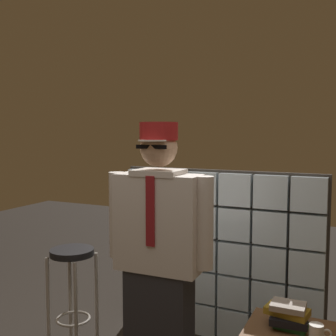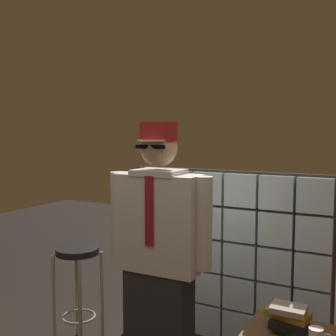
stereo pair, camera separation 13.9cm
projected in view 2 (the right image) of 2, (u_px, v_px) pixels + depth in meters
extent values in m
cube|color=silver|center=(150.00, 306.00, 3.76)|extent=(0.26, 0.08, 0.26)
cube|color=silver|center=(178.00, 312.00, 3.63)|extent=(0.26, 0.08, 0.26)
cube|color=silver|center=(207.00, 319.00, 3.49)|extent=(0.26, 0.08, 0.26)
cube|color=silver|center=(239.00, 327.00, 3.36)|extent=(0.26, 0.08, 0.26)
cube|color=silver|center=(273.00, 335.00, 3.23)|extent=(0.26, 0.08, 0.26)
cube|color=silver|center=(150.00, 276.00, 3.74)|extent=(0.26, 0.08, 0.26)
cube|color=silver|center=(178.00, 281.00, 3.60)|extent=(0.26, 0.08, 0.26)
cube|color=silver|center=(207.00, 287.00, 3.47)|extent=(0.26, 0.08, 0.26)
cube|color=silver|center=(239.00, 293.00, 3.33)|extent=(0.26, 0.08, 0.26)
cube|color=silver|center=(274.00, 300.00, 3.20)|extent=(0.26, 0.08, 0.26)
cube|color=silver|center=(312.00, 308.00, 3.07)|extent=(0.26, 0.08, 0.26)
cube|color=silver|center=(150.00, 246.00, 3.71)|extent=(0.26, 0.08, 0.26)
cube|color=silver|center=(178.00, 250.00, 3.58)|extent=(0.26, 0.08, 0.26)
cube|color=silver|center=(208.00, 255.00, 3.44)|extent=(0.26, 0.08, 0.26)
cube|color=silver|center=(240.00, 260.00, 3.31)|extent=(0.26, 0.08, 0.26)
cube|color=silver|center=(275.00, 265.00, 3.18)|extent=(0.26, 0.08, 0.26)
cube|color=silver|center=(313.00, 271.00, 3.04)|extent=(0.26, 0.08, 0.26)
cube|color=silver|center=(150.00, 215.00, 3.69)|extent=(0.26, 0.08, 0.26)
cube|color=silver|center=(178.00, 218.00, 3.55)|extent=(0.26, 0.08, 0.26)
cube|color=silver|center=(208.00, 222.00, 3.42)|extent=(0.26, 0.08, 0.26)
cube|color=silver|center=(241.00, 225.00, 3.29)|extent=(0.26, 0.08, 0.26)
cube|color=silver|center=(276.00, 229.00, 3.15)|extent=(0.26, 0.08, 0.26)
cube|color=silver|center=(314.00, 234.00, 3.02)|extent=(0.26, 0.08, 0.26)
cube|color=silver|center=(150.00, 184.00, 3.66)|extent=(0.26, 0.08, 0.26)
cube|color=silver|center=(178.00, 186.00, 3.53)|extent=(0.26, 0.08, 0.26)
cube|color=silver|center=(208.00, 188.00, 3.39)|extent=(0.26, 0.08, 0.26)
cube|color=silver|center=(241.00, 190.00, 3.26)|extent=(0.26, 0.08, 0.26)
cube|color=silver|center=(277.00, 193.00, 3.13)|extent=(0.26, 0.08, 0.26)
cube|color=silver|center=(316.00, 196.00, 2.99)|extent=(0.26, 0.08, 0.26)
cube|color=#38332D|center=(226.00, 255.00, 3.42)|extent=(1.71, 0.02, 1.43)
cube|color=#28282D|center=(159.00, 335.00, 2.63)|extent=(0.41, 0.22, 0.85)
cube|color=silver|center=(159.00, 222.00, 2.56)|extent=(0.54, 0.24, 0.60)
cube|color=maroon|center=(149.00, 211.00, 2.45)|extent=(0.06, 0.01, 0.42)
cube|color=silver|center=(159.00, 172.00, 2.54)|extent=(0.30, 0.25, 0.04)
sphere|color=tan|center=(159.00, 148.00, 2.52)|extent=(0.23, 0.23, 0.23)
ellipsoid|color=black|center=(155.00, 155.00, 2.48)|extent=(0.15, 0.08, 0.10)
cube|color=black|center=(150.00, 147.00, 2.43)|extent=(0.20, 0.02, 0.02)
cylinder|color=white|center=(152.00, 140.00, 2.44)|extent=(0.18, 0.18, 0.01)
cylinder|color=maroon|center=(159.00, 131.00, 2.51)|extent=(0.24, 0.24, 0.11)
cylinder|color=silver|center=(203.00, 223.00, 2.43)|extent=(0.11, 0.11, 0.56)
cylinder|color=silver|center=(119.00, 214.00, 2.70)|extent=(0.11, 0.11, 0.56)
cylinder|color=black|center=(78.00, 251.00, 3.25)|extent=(0.34, 0.34, 0.05)
torus|color=#A59E93|center=(79.00, 316.00, 3.30)|extent=(0.27, 0.27, 0.02)
cylinder|color=#A59E93|center=(54.00, 303.00, 3.23)|extent=(0.03, 0.03, 0.76)
cylinder|color=#A59E93|center=(80.00, 310.00, 3.11)|extent=(0.03, 0.03, 0.76)
cylinder|color=#A59E93|center=(77.00, 291.00, 3.47)|extent=(0.03, 0.03, 0.76)
cylinder|color=#A59E93|center=(102.00, 297.00, 3.34)|extent=(0.03, 0.03, 0.76)
cube|color=#1E592D|center=(292.00, 328.00, 2.44)|extent=(0.20, 0.16, 0.03)
cube|color=black|center=(289.00, 323.00, 2.42)|extent=(0.23, 0.18, 0.04)
cube|color=olive|center=(288.00, 314.00, 2.44)|extent=(0.27, 0.18, 0.04)
cube|color=gray|center=(288.00, 309.00, 2.42)|extent=(0.20, 0.16, 0.03)
cylinder|color=silver|center=(316.00, 336.00, 2.28)|extent=(0.08, 0.08, 0.09)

